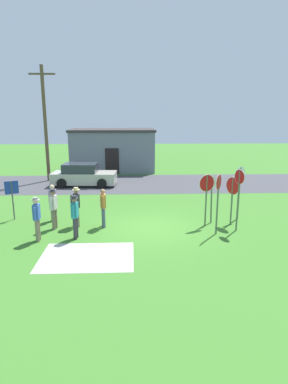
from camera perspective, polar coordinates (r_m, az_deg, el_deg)
name	(u,v)px	position (r m, az deg, el deg)	size (l,w,h in m)	color
ground_plane	(150,228)	(14.15, 1.13, -6.26)	(80.00, 80.00, 0.00)	#3D7528
street_asphalt	(143,183)	(23.00, -0.18, 1.54)	(60.00, 6.40, 0.01)	#424247
concrete_path	(87,257)	(11.60, -9.94, -11.08)	(3.20, 2.40, 0.01)	#ADAAA3
building_background	(113,150)	(28.34, -5.40, 7.38)	(7.11, 4.16, 3.53)	slate
utility_pole	(45,122)	(24.50, -16.91, 11.60)	(1.80, 0.24, 8.04)	brown
parked_car_on_street	(83,175)	(22.62, -10.57, 2.87)	(4.40, 2.22, 1.51)	#B7B2A3
stop_sign_low_front	(239,191)	(13.89, 16.24, 0.20)	(0.24, 0.58, 2.61)	#51664C
stop_sign_leaning_right	(218,195)	(13.29, 12.83, -0.44)	(0.35, 0.56, 2.49)	#51664C
stop_sign_nearest	(212,192)	(14.71, 11.77, 0.01)	(0.48, 0.42, 2.15)	#51664C
stop_sign_far_back	(232,192)	(14.68, 15.21, -0.02)	(0.38, 0.71, 2.15)	#51664C
stop_sign_rear_right	(206,191)	(14.26, 10.88, 0.20)	(0.72, 0.28, 2.28)	#51664C
stop_sign_tallest	(240,184)	(15.49, 16.39, 1.34)	(0.55, 0.38, 2.49)	#51664C
person_in_dark_shirt	(53,201)	(15.36, -15.67, -1.46)	(0.31, 0.55, 1.69)	#2D2D33
person_near_signs	(54,207)	(14.24, -15.54, -2.48)	(0.31, 0.56, 1.74)	#7A6B56
person_in_teal	(76,204)	(14.32, -11.79, -2.07)	(0.43, 0.54, 1.74)	#7A6B56
person_on_left	(103,206)	(14.08, -7.17, -2.41)	(0.28, 0.56, 1.69)	#4C5670
person_holding_notes	(37,216)	(13.10, -18.27, -4.08)	(0.31, 0.57, 1.74)	#7A6B56
person_in_blue	(75,215)	(12.95, -12.00, -3.88)	(0.32, 0.57, 1.74)	#2D2D33
info_panel_leftmost	(12,193)	(16.05, -22.10, -0.19)	(0.55, 0.28, 1.82)	#4C4C51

